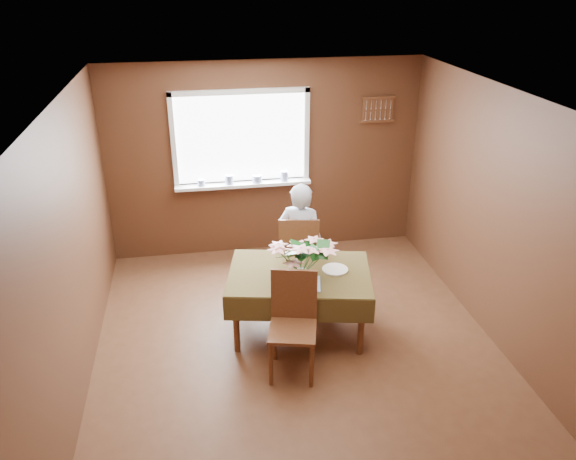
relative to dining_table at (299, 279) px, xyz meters
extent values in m
plane|color=#54301D|center=(-0.07, -0.28, -0.61)|extent=(4.50, 4.50, 0.00)
plane|color=white|center=(-0.07, -0.28, 1.89)|extent=(4.50, 4.50, 0.00)
plane|color=brown|center=(-0.07, 1.97, 0.64)|extent=(4.00, 0.00, 4.00)
plane|color=brown|center=(-0.07, -2.53, 0.64)|extent=(4.00, 0.00, 4.00)
plane|color=brown|center=(-2.07, -0.28, 0.64)|extent=(0.00, 4.50, 4.50)
plane|color=brown|center=(1.93, -0.28, 0.64)|extent=(0.00, 4.50, 4.50)
cube|color=white|center=(-0.37, 1.95, 0.94)|extent=(1.60, 0.01, 1.10)
cube|color=white|center=(-0.37, 1.94, 1.52)|extent=(1.72, 0.06, 0.06)
cube|color=white|center=(-0.37, 1.94, 0.36)|extent=(1.72, 0.06, 0.06)
cube|color=white|center=(-1.20, 1.94, 0.94)|extent=(0.06, 0.06, 1.22)
cube|color=white|center=(0.46, 1.94, 0.94)|extent=(0.06, 0.06, 1.22)
cube|color=white|center=(-0.37, 1.87, 0.37)|extent=(1.72, 0.20, 0.04)
cylinder|color=white|center=(-0.90, 1.85, 0.43)|extent=(0.09, 0.09, 0.08)
cylinder|color=white|center=(-0.55, 1.85, 0.45)|extent=(0.11, 0.11, 0.12)
cylinder|color=white|center=(-0.20, 1.85, 0.43)|extent=(0.12, 0.12, 0.09)
cylinder|color=white|center=(0.16, 1.85, 0.45)|extent=(0.10, 0.10, 0.13)
cube|color=brown|center=(1.38, 1.94, 1.24)|extent=(0.40, 0.03, 0.30)
cube|color=brown|center=(1.38, 1.93, 1.39)|extent=(0.44, 0.04, 0.03)
cube|color=brown|center=(1.38, 1.93, 1.09)|extent=(0.44, 0.04, 0.03)
cylinder|color=brown|center=(-0.68, -0.25, -0.29)|extent=(0.06, 0.06, 0.64)
cylinder|color=brown|center=(0.52, -0.50, -0.29)|extent=(0.06, 0.06, 0.64)
cylinder|color=brown|center=(-0.52, 0.50, -0.29)|extent=(0.06, 0.06, 0.64)
cylinder|color=brown|center=(0.68, 0.25, -0.29)|extent=(0.06, 0.06, 0.64)
cube|color=brown|center=(0.00, 0.00, 0.05)|extent=(1.53, 1.17, 0.04)
cube|color=#3A2E15|center=(0.00, 0.00, 0.08)|extent=(1.59, 1.24, 0.01)
cube|color=#3A2E15|center=(-0.10, -0.47, -0.06)|extent=(1.39, 0.30, 0.26)
cube|color=#3A2E15|center=(0.10, 0.48, -0.06)|extent=(1.39, 0.30, 0.26)
cube|color=#3A2E15|center=(-0.70, 0.15, -0.06)|extent=(0.21, 0.95, 0.26)
cube|color=#3A2E15|center=(0.70, -0.14, -0.06)|extent=(0.21, 0.95, 0.26)
cube|color=#4FABE0|center=(-0.05, -0.22, 0.09)|extent=(0.46, 0.38, 0.01)
cylinder|color=brown|center=(0.35, 0.90, -0.38)|extent=(0.04, 0.04, 0.47)
cylinder|color=brown|center=(-0.02, 0.96, -0.38)|extent=(0.04, 0.04, 0.47)
cylinder|color=brown|center=(0.29, 0.52, -0.38)|extent=(0.04, 0.04, 0.47)
cylinder|color=brown|center=(-0.09, 0.59, -0.38)|extent=(0.04, 0.04, 0.47)
cube|color=brown|center=(0.13, 0.74, -0.12)|extent=(0.51, 0.51, 0.03)
cube|color=brown|center=(0.10, 0.54, 0.15)|extent=(0.44, 0.11, 0.53)
cylinder|color=brown|center=(-0.42, -0.80, -0.38)|extent=(0.04, 0.04, 0.46)
cylinder|color=brown|center=(-0.06, -0.89, -0.38)|extent=(0.04, 0.04, 0.46)
cylinder|color=brown|center=(-0.33, -0.44, -0.38)|extent=(0.04, 0.04, 0.46)
cylinder|color=brown|center=(0.03, -0.53, -0.38)|extent=(0.04, 0.04, 0.46)
cube|color=brown|center=(-0.19, -0.67, -0.14)|extent=(0.52, 0.52, 0.03)
cube|color=brown|center=(-0.14, -0.47, 0.13)|extent=(0.42, 0.13, 0.51)
imported|color=white|center=(0.14, 0.65, 0.09)|extent=(0.61, 0.53, 1.41)
cylinder|color=white|center=(-0.02, -0.19, 0.15)|extent=(0.11, 0.11, 0.14)
cylinder|color=#33662D|center=(-0.02, -0.19, 0.26)|extent=(0.06, 0.06, 0.10)
cylinder|color=white|center=(0.37, -0.01, 0.09)|extent=(0.27, 0.27, 0.01)
cube|color=silver|center=(0.08, -0.25, 0.09)|extent=(0.14, 0.21, 0.00)
camera|label=1|loc=(-0.96, -4.84, 2.89)|focal=35.00mm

